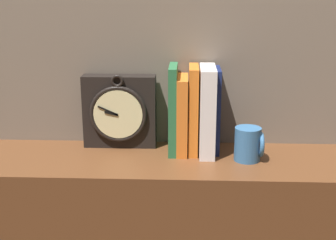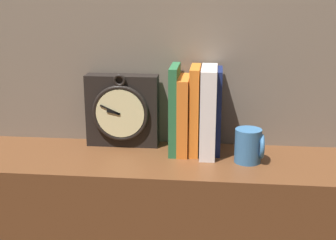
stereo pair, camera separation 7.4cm
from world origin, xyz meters
The scene contains 7 objects.
clock centered at (-0.14, 0.10, 0.92)m, with size 0.21×0.07×0.22m.
book_slot0_green centered at (0.01, 0.07, 0.94)m, with size 0.02×0.13×0.24m.
book_slot1_orange centered at (0.04, 0.07, 0.92)m, with size 0.03×0.13×0.21m.
book_slot2_orange centered at (0.07, 0.07, 0.94)m, with size 0.03×0.13×0.24m.
book_slot3_white centered at (0.11, 0.06, 0.94)m, with size 0.04×0.15×0.24m.
book_slot4_navy centered at (0.13, 0.08, 0.93)m, with size 0.01×0.11×0.24m.
mug centered at (0.22, 0.00, 0.86)m, with size 0.08×0.07×0.09m.
Camera 2 is at (0.13, -1.18, 1.27)m, focal length 50.00 mm.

